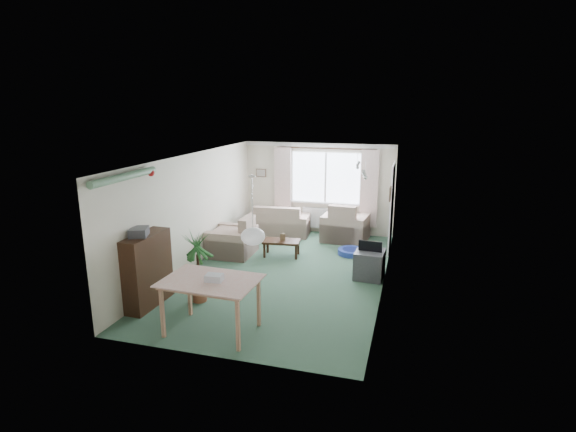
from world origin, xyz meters
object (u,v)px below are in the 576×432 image
(pet_bed, at_px, (351,252))
(dining_table, at_px, (212,306))
(sofa, at_px, (279,219))
(tv_cube, at_px, (369,264))
(armchair_corner, at_px, (346,221))
(armchair_left, at_px, (232,235))
(houseplant, at_px, (198,267))
(bookshelf, at_px, (147,270))
(coffee_table, at_px, (282,248))

(pet_bed, bearing_deg, dining_table, -110.02)
(sofa, distance_m, tv_cube, 3.62)
(armchair_corner, distance_m, armchair_left, 2.99)
(tv_cube, bearing_deg, sofa, 140.65)
(armchair_corner, xyz_separation_m, dining_table, (-1.22, -5.31, -0.08))
(houseplant, bearing_deg, armchair_corner, 66.37)
(pet_bed, bearing_deg, sofa, 151.22)
(bookshelf, xyz_separation_m, dining_table, (1.47, -0.57, -0.22))
(armchair_corner, xyz_separation_m, pet_bed, (0.31, -1.11, -0.43))
(coffee_table, xyz_separation_m, houseplant, (-0.70, -2.71, 0.44))
(sofa, bearing_deg, pet_bed, 146.43)
(dining_table, bearing_deg, armchair_corner, 77.08)
(sofa, xyz_separation_m, bookshelf, (-0.90, -4.78, 0.23))
(houseplant, bearing_deg, sofa, 88.39)
(bookshelf, relative_size, pet_bed, 2.05)
(houseplant, relative_size, tv_cube, 2.06)
(houseplant, relative_size, dining_table, 0.96)
(tv_cube, bearing_deg, armchair_corner, 113.18)
(sofa, xyz_separation_m, houseplant, (-0.12, -4.41, 0.23))
(armchair_left, bearing_deg, dining_table, 17.43)
(houseplant, height_order, dining_table, houseplant)
(tv_cube, bearing_deg, houseplant, -141.31)
(armchair_corner, relative_size, pet_bed, 1.77)
(houseplant, xyz_separation_m, tv_cube, (2.77, 1.93, -0.35))
(dining_table, bearing_deg, pet_bed, 69.98)
(armchair_left, distance_m, bookshelf, 2.90)
(dining_table, bearing_deg, bookshelf, 158.66)
(houseplant, bearing_deg, bookshelf, -154.38)
(dining_table, bearing_deg, armchair_left, 108.06)
(armchair_corner, height_order, tv_cube, armchair_corner)
(armchair_left, distance_m, pet_bed, 2.79)
(armchair_corner, xyz_separation_m, houseplant, (-1.91, -4.37, 0.14))
(houseplant, xyz_separation_m, pet_bed, (2.22, 3.25, -0.57))
(sofa, relative_size, armchair_left, 1.59)
(dining_table, distance_m, tv_cube, 3.55)
(bookshelf, height_order, dining_table, bookshelf)
(armchair_left, xyz_separation_m, pet_bed, (2.65, 0.75, -0.39))
(bookshelf, height_order, pet_bed, bookshelf)
(houseplant, distance_m, pet_bed, 3.98)
(sofa, distance_m, bookshelf, 4.87)
(sofa, relative_size, dining_table, 1.22)
(armchair_corner, distance_m, houseplant, 4.77)
(dining_table, relative_size, tv_cube, 2.16)
(pet_bed, bearing_deg, bookshelf, -129.56)
(sofa, bearing_deg, armchair_left, 68.86)
(dining_table, height_order, pet_bed, dining_table)
(dining_table, bearing_deg, sofa, 96.06)
(houseplant, distance_m, dining_table, 1.19)
(armchair_corner, relative_size, armchair_left, 1.08)
(bookshelf, bearing_deg, armchair_left, 84.87)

